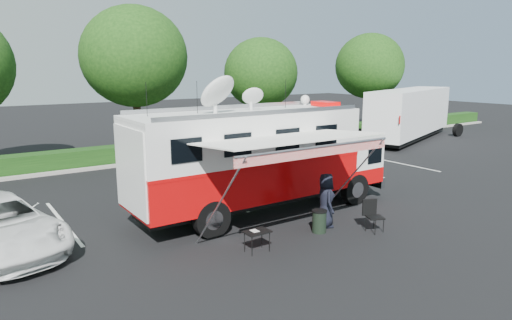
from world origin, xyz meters
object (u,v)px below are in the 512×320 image
Objects in this scene: trash_bin at (319,221)px; command_truck at (262,157)px; semi_trailer at (410,113)px; folding_table at (257,233)px.

command_truck is at bearing 96.71° from trash_bin.
command_truck reaches higher than trash_bin.
command_truck is 20.99m from semi_trailer.
command_truck reaches higher than semi_trailer.
folding_table is at bearing -152.70° from semi_trailer.
trash_bin is at bearing -150.01° from semi_trailer.
folding_table is at bearing -175.89° from trash_bin.
trash_bin is at bearing -83.29° from command_truck.
semi_trailer is at bearing 22.88° from command_truck.
trash_bin reaches higher than folding_table.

